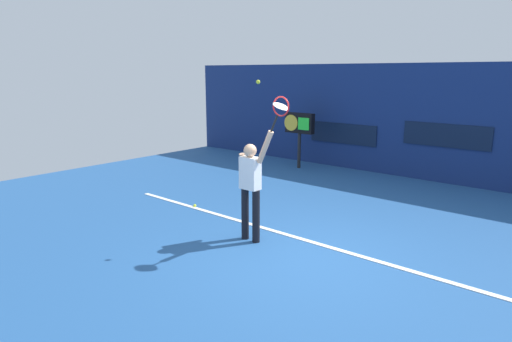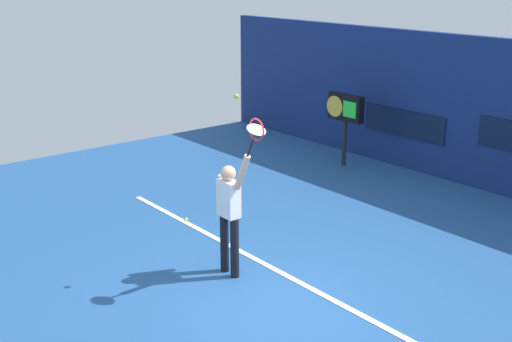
# 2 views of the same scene
# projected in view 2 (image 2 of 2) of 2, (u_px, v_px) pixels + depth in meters

# --- Properties ---
(ground_plane) EXTENTS (18.00, 18.00, 0.00)m
(ground_plane) POSITION_uv_depth(u_px,v_px,m) (281.00, 302.00, 8.89)
(ground_plane) COLOR #23518C
(sponsor_banner_portside) EXTENTS (2.20, 0.03, 0.60)m
(sponsor_banner_portside) POSITION_uv_depth(u_px,v_px,m) (404.00, 123.00, 14.60)
(sponsor_banner_portside) COLOR #0C1933
(court_baseline) EXTENTS (10.00, 0.10, 0.01)m
(court_baseline) POSITION_uv_depth(u_px,v_px,m) (311.00, 289.00, 9.24)
(court_baseline) COLOR white
(court_baseline) RESTS_ON ground_plane
(tennis_player) EXTENTS (0.73, 0.31, 1.95)m
(tennis_player) POSITION_uv_depth(u_px,v_px,m) (229.00, 211.00, 9.42)
(tennis_player) COLOR black
(tennis_player) RESTS_ON ground_plane
(tennis_racket) EXTENTS (0.42, 0.27, 0.62)m
(tennis_racket) POSITION_uv_depth(u_px,v_px,m) (256.00, 132.00, 8.58)
(tennis_racket) COLOR black
(tennis_ball) EXTENTS (0.07, 0.07, 0.07)m
(tennis_ball) POSITION_uv_depth(u_px,v_px,m) (236.00, 96.00, 8.88)
(tennis_ball) COLOR #CCE033
(scoreboard_clock) EXTENTS (0.96, 0.20, 1.66)m
(scoreboard_clock) POSITION_uv_depth(u_px,v_px,m) (345.00, 111.00, 14.67)
(scoreboard_clock) COLOR black
(scoreboard_clock) RESTS_ON ground_plane
(spare_ball) EXTENTS (0.07, 0.07, 0.07)m
(spare_ball) POSITION_uv_depth(u_px,v_px,m) (186.00, 219.00, 11.71)
(spare_ball) COLOR #CCE033
(spare_ball) RESTS_ON ground_plane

